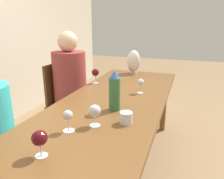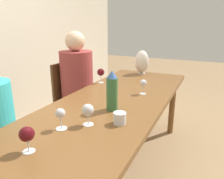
# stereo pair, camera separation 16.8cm
# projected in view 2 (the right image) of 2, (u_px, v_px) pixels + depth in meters

# --- Properties ---
(ground_plane) EXTENTS (14.00, 14.00, 0.00)m
(ground_plane) POSITION_uv_depth(u_px,v_px,m) (112.00, 176.00, 2.02)
(ground_plane) COLOR #937551
(dining_table) EXTENTS (2.38, 0.83, 0.74)m
(dining_table) POSITION_uv_depth(u_px,v_px,m) (112.00, 109.00, 1.82)
(dining_table) COLOR brown
(dining_table) RESTS_ON ground_plane
(water_bottle) EXTENTS (0.08, 0.08, 0.30)m
(water_bottle) POSITION_uv_depth(u_px,v_px,m) (112.00, 91.00, 1.58)
(water_bottle) COLOR #336638
(water_bottle) RESTS_ON dining_table
(water_tumbler) EXTENTS (0.08, 0.08, 0.08)m
(water_tumbler) POSITION_uv_depth(u_px,v_px,m) (120.00, 118.00, 1.39)
(water_tumbler) COLOR silver
(water_tumbler) RESTS_ON dining_table
(vase) EXTENTS (0.17, 0.17, 0.29)m
(vase) POSITION_uv_depth(u_px,v_px,m) (142.00, 62.00, 2.71)
(vase) COLOR silver
(vase) RESTS_ON dining_table
(wine_glass_0) EXTENTS (0.08, 0.08, 0.15)m
(wine_glass_0) POSITION_uv_depth(u_px,v_px,m) (101.00, 72.00, 2.32)
(wine_glass_0) COLOR silver
(wine_glass_0) RESTS_ON dining_table
(wine_glass_1) EXTENTS (0.08, 0.08, 0.14)m
(wine_glass_1) POSITION_uv_depth(u_px,v_px,m) (88.00, 110.00, 1.36)
(wine_glass_1) COLOR silver
(wine_glass_1) RESTS_ON dining_table
(wine_glass_2) EXTENTS (0.08, 0.08, 0.14)m
(wine_glass_2) POSITION_uv_depth(u_px,v_px,m) (27.00, 135.00, 1.07)
(wine_glass_2) COLOR silver
(wine_glass_2) RESTS_ON dining_table
(wine_glass_3) EXTENTS (0.07, 0.07, 0.13)m
(wine_glass_3) POSITION_uv_depth(u_px,v_px,m) (60.00, 114.00, 1.31)
(wine_glass_3) COLOR silver
(wine_glass_3) RESTS_ON dining_table
(wine_glass_4) EXTENTS (0.06, 0.06, 0.13)m
(wine_glass_4) POSITION_uv_depth(u_px,v_px,m) (143.00, 84.00, 1.95)
(wine_glass_4) COLOR silver
(wine_glass_4) RESTS_ON dining_table
(chair_far) EXTENTS (0.44, 0.44, 0.91)m
(chair_far) POSITION_uv_depth(u_px,v_px,m) (73.00, 98.00, 2.65)
(chair_far) COLOR brown
(chair_far) RESTS_ON ground_plane
(person_far) EXTENTS (0.38, 0.38, 1.28)m
(person_far) POSITION_uv_depth(u_px,v_px,m) (78.00, 84.00, 2.56)
(person_far) COLOR #2D2D38
(person_far) RESTS_ON ground_plane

